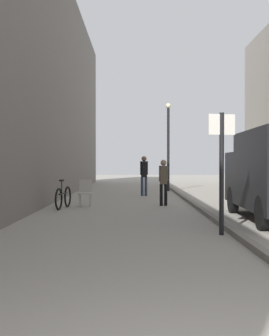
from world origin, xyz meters
The scene contains 9 objects.
ground_plane centered at (0.00, 12.00, 0.00)m, with size 80.00×80.00×0.00m, color gray.
building_facade_left centered at (-4.81, 12.00, 5.03)m, with size 2.43×40.00×10.05m, color slate.
kerb_strip centered at (1.58, 12.00, 0.06)m, with size 0.16×40.00×0.12m, color slate.
pedestrian_main_foreground centered at (0.50, 12.80, 0.95)m, with size 0.33×0.21×1.64m.
pedestrian_mid_block centered at (-0.09, 17.48, 1.06)m, with size 0.36×0.25×1.84m.
street_sign_post centered at (1.32, 6.50, 1.55)m, with size 0.59×0.16×2.60m.
lamp_post centered at (1.30, 21.03, 2.72)m, with size 0.28×0.28×4.76m.
bicycle_leaning centered at (-2.91, 11.82, 0.38)m, with size 0.28×1.76×0.98m.
cafe_chair_near_window centered at (-2.26, 12.58, 0.55)m, with size 0.45×0.45×0.94m.
Camera 1 is at (-0.53, -2.85, 1.54)m, focal length 47.08 mm.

